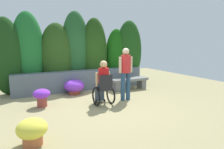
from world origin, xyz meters
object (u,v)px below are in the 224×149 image
(stone_bench, at_px, (129,82))
(person_standing_companion, at_px, (126,70))
(flower_pot_purple_near, at_px, (32,131))
(flower_pot_terracotta_by_wall, at_px, (74,86))
(flower_pot_red_accent, at_px, (42,96))
(person_in_wheelchair, at_px, (103,84))

(stone_bench, height_order, person_standing_companion, person_standing_companion)
(person_standing_companion, bearing_deg, flower_pot_purple_near, -137.96)
(flower_pot_terracotta_by_wall, height_order, flower_pot_red_accent, same)
(stone_bench, relative_size, person_standing_companion, 0.92)
(flower_pot_terracotta_by_wall, bearing_deg, flower_pot_red_accent, -141.96)
(person_standing_companion, distance_m, flower_pot_purple_near, 3.48)
(flower_pot_red_accent, bearing_deg, flower_pot_purple_near, -101.60)
(stone_bench, height_order, flower_pot_purple_near, flower_pot_purple_near)
(stone_bench, distance_m, flower_pot_purple_near, 4.81)
(person_in_wheelchair, bearing_deg, flower_pot_red_accent, 157.25)
(flower_pot_purple_near, bearing_deg, flower_pot_red_accent, 78.40)
(person_in_wheelchair, distance_m, flower_pot_purple_near, 2.67)
(person_standing_companion, relative_size, flower_pot_purple_near, 3.10)
(flower_pot_red_accent, bearing_deg, stone_bench, 11.22)
(person_standing_companion, distance_m, flower_pot_red_accent, 2.64)
(stone_bench, height_order, person_in_wheelchair, person_in_wheelchair)
(person_standing_companion, relative_size, flower_pot_terracotta_by_wall, 2.30)
(flower_pot_purple_near, distance_m, flower_pot_red_accent, 2.25)
(person_standing_companion, bearing_deg, flower_pot_terracotta_by_wall, 142.71)
(person_in_wheelchair, bearing_deg, stone_bench, 34.34)
(person_in_wheelchair, xyz_separation_m, flower_pot_red_accent, (-1.66, 0.62, -0.30))
(person_standing_companion, distance_m, flower_pot_terracotta_by_wall, 2.07)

